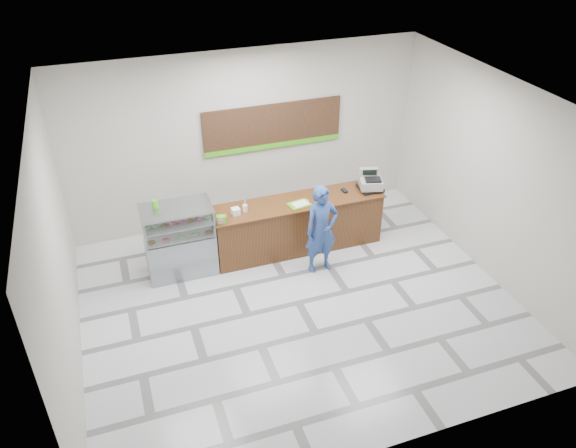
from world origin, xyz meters
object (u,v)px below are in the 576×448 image
object	(u,v)px
sales_counter	(297,225)
display_case	(179,240)
cash_register	(370,182)
customer	(321,229)
serving_tray	(299,204)

from	to	relation	value
sales_counter	display_case	distance (m)	2.23
display_case	cash_register	world-z (taller)	cash_register
display_case	customer	distance (m)	2.51
cash_register	serving_tray	size ratio (longest dim) A/B	1.24
serving_tray	customer	distance (m)	0.68
sales_counter	customer	bearing A→B (deg)	-77.69
cash_register	serving_tray	distance (m)	1.48
display_case	serving_tray	bearing A→B (deg)	-3.44
sales_counter	customer	xyz separation A→B (m)	(0.17, -0.76, 0.32)
display_case	cash_register	distance (m)	3.71
display_case	cash_register	size ratio (longest dim) A/B	2.49
sales_counter	cash_register	distance (m)	1.60
cash_register	serving_tray	xyz separation A→B (m)	(-1.47, -0.11, -0.14)
sales_counter	display_case	xyz separation A→B (m)	(-2.22, -0.00, 0.16)
serving_tray	customer	world-z (taller)	customer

